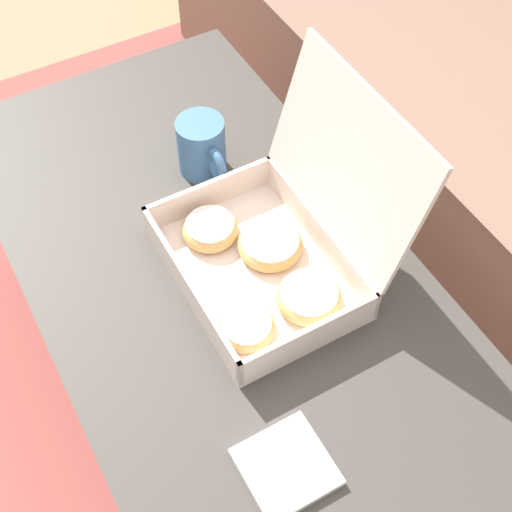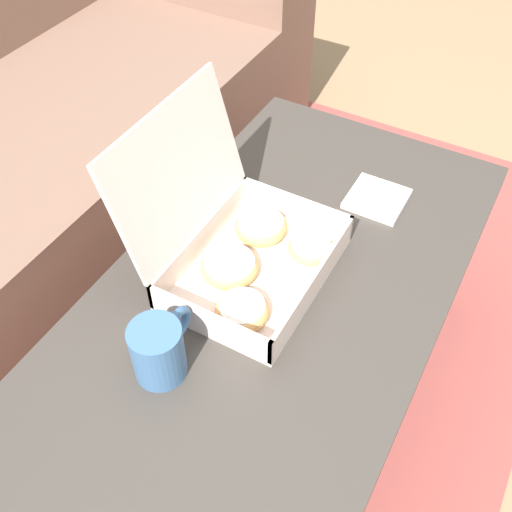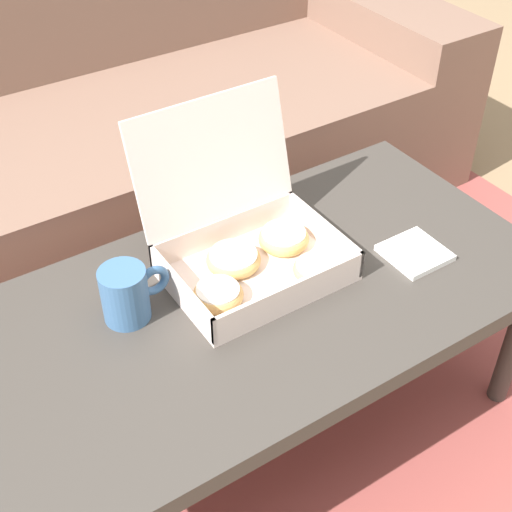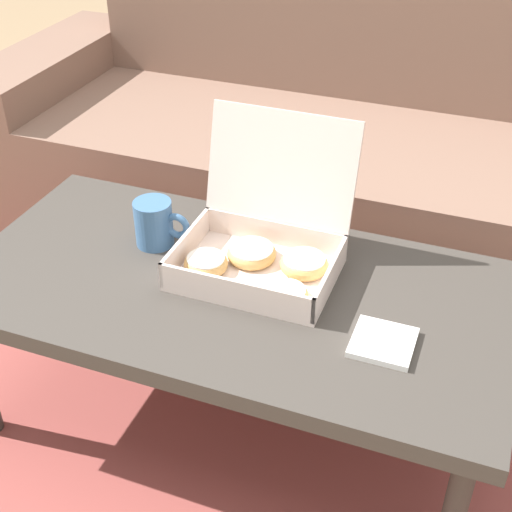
{
  "view_description": "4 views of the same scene",
  "coord_description": "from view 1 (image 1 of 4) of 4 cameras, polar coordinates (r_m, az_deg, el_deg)",
  "views": [
    {
      "loc": [
        0.63,
        -0.38,
        1.37
      ],
      "look_at": [
        0.04,
        -0.04,
        0.47
      ],
      "focal_mm": 50.0,
      "sensor_mm": 36.0,
      "label": 1
    },
    {
      "loc": [
        -0.62,
        -0.4,
        1.28
      ],
      "look_at": [
        0.04,
        -0.04,
        0.47
      ],
      "focal_mm": 42.0,
      "sensor_mm": 36.0,
      "label": 2
    },
    {
      "loc": [
        -0.54,
        -0.93,
        1.35
      ],
      "look_at": [
        0.04,
        -0.04,
        0.47
      ],
      "focal_mm": 50.0,
      "sensor_mm": 36.0,
      "label": 3
    },
    {
      "loc": [
        0.48,
        -1.2,
        1.33
      ],
      "look_at": [
        0.04,
        -0.04,
        0.47
      ],
      "focal_mm": 50.0,
      "sensor_mm": 36.0,
      "label": 4
    }
  ],
  "objects": [
    {
      "name": "napkin_stack",
      "position": [
        1.01,
        2.42,
        -16.5
      ],
      "size": [
        0.12,
        0.12,
        0.01
      ],
      "color": "white",
      "rests_on": "coffee_table"
    },
    {
      "name": "ground_plane",
      "position": [
        1.55,
        0.71,
        -8.88
      ],
      "size": [
        12.0,
        12.0,
        0.0
      ],
      "primitive_type": "plane",
      "color": "#937756"
    },
    {
      "name": "area_rug",
      "position": [
        1.65,
        9.83,
        -4.16
      ],
      "size": [
        2.39,
        1.85,
        0.01
      ],
      "primitive_type": "cube",
      "color": "#994742",
      "rests_on": "ground_plane"
    },
    {
      "name": "coffee_mug",
      "position": [
        1.29,
        -4.31,
        8.67
      ],
      "size": [
        0.13,
        0.09,
        0.11
      ],
      "color": "#3D6693",
      "rests_on": "coffee_table"
    },
    {
      "name": "pastry_box",
      "position": [
        1.14,
        1.54,
        0.56
      ],
      "size": [
        0.34,
        0.31,
        0.31
      ],
      "color": "silver",
      "rests_on": "coffee_table"
    },
    {
      "name": "coffee_table",
      "position": [
        1.21,
        -2.75,
        -2.25
      ],
      "size": [
        1.18,
        0.6,
        0.42
      ],
      "color": "#3D3833",
      "rests_on": "ground_plane"
    }
  ]
}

